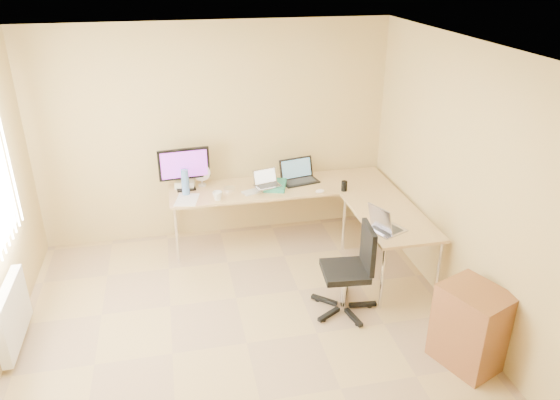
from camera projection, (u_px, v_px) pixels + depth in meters
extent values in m
plane|color=tan|center=(247.00, 343.00, 4.88)|extent=(4.50, 4.50, 0.00)
plane|color=white|center=(237.00, 55.00, 3.78)|extent=(4.50, 4.50, 0.00)
plane|color=tan|center=(215.00, 134.00, 6.32)|extent=(4.50, 0.00, 4.50)
plane|color=tan|center=(476.00, 195.00, 4.73)|extent=(0.00, 4.50, 4.50)
cube|color=tan|center=(281.00, 213.00, 6.50)|extent=(2.65, 0.70, 0.73)
cube|color=tan|center=(387.00, 244.00, 5.80)|extent=(0.70, 1.30, 0.73)
cube|color=black|center=(184.00, 169.00, 6.16)|extent=(0.60, 0.24, 0.51)
cube|color=#22775E|center=(275.00, 185.00, 6.29)|extent=(0.34, 0.39, 0.06)
cube|color=#AFB0BE|center=(268.00, 179.00, 6.15)|extent=(0.34, 0.29, 0.19)
cube|color=black|center=(300.00, 171.00, 6.40)|extent=(0.49, 0.40, 0.27)
cube|color=silver|center=(260.00, 190.00, 6.22)|extent=(0.45, 0.28, 0.02)
ellipsoid|color=white|center=(320.00, 191.00, 6.15)|extent=(0.11, 0.07, 0.04)
imported|color=white|center=(217.00, 196.00, 5.96)|extent=(0.13, 0.13, 0.10)
cylinder|color=white|center=(229.00, 189.00, 6.22)|extent=(0.15, 0.15, 0.03)
cylinder|color=#4D74B1|center=(185.00, 182.00, 6.05)|extent=(0.11, 0.11, 0.31)
cube|color=white|center=(187.00, 200.00, 5.98)|extent=(0.31, 0.38, 0.01)
cube|color=silver|center=(185.00, 184.00, 6.29)|extent=(0.25, 0.20, 0.08)
cylinder|color=silver|center=(202.00, 176.00, 6.30)|extent=(0.21, 0.21, 0.26)
cylinder|color=black|center=(344.00, 186.00, 6.19)|extent=(0.07, 0.07, 0.12)
cube|color=silver|center=(388.00, 220.00, 5.28)|extent=(0.45, 0.41, 0.24)
cube|color=black|center=(345.00, 267.00, 5.14)|extent=(0.61, 0.61, 0.93)
cube|color=#9E6727|center=(471.00, 327.00, 4.52)|extent=(0.61, 0.66, 0.75)
cube|color=white|center=(12.00, 314.00, 4.70)|extent=(0.09, 0.80, 0.55)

